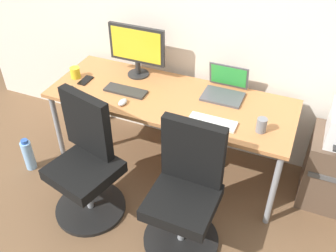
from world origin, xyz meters
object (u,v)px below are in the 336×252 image
(water_bottle_on_floor, at_px, (28,155))
(open_laptop, at_px, (225,88))
(office_chair_right, at_px, (185,194))
(desktop_monitor, at_px, (137,48))
(coffee_mug, at_px, (75,73))
(office_chair_left, at_px, (87,164))

(water_bottle_on_floor, distance_m, open_laptop, 1.76)
(office_chair_right, xyz_separation_m, desktop_monitor, (-0.76, 0.86, 0.54))
(office_chair_right, relative_size, coffee_mug, 10.22)
(office_chair_right, distance_m, desktop_monitor, 1.26)
(office_chair_right, relative_size, desktop_monitor, 1.96)
(office_chair_left, distance_m, open_laptop, 1.19)
(office_chair_left, xyz_separation_m, coffee_mug, (-0.45, 0.62, 0.33))
(office_chair_left, relative_size, coffee_mug, 10.22)
(coffee_mug, bearing_deg, open_laptop, 10.88)
(water_bottle_on_floor, relative_size, desktop_monitor, 0.65)
(office_chair_left, bearing_deg, coffee_mug, 126.17)
(office_chair_left, height_order, coffee_mug, office_chair_left)
(office_chair_left, xyz_separation_m, office_chair_right, (0.77, 0.00, 0.00))
(desktop_monitor, xyz_separation_m, open_laptop, (0.76, -0.01, -0.20))
(coffee_mug, bearing_deg, desktop_monitor, 27.71)
(desktop_monitor, bearing_deg, open_laptop, -0.64)
(office_chair_left, bearing_deg, water_bottle_on_floor, 169.09)
(water_bottle_on_floor, distance_m, desktop_monitor, 1.31)
(desktop_monitor, relative_size, open_laptop, 1.55)
(office_chair_left, relative_size, water_bottle_on_floor, 3.03)
(water_bottle_on_floor, relative_size, coffee_mug, 3.37)
(office_chair_right, distance_m, open_laptop, 0.91)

